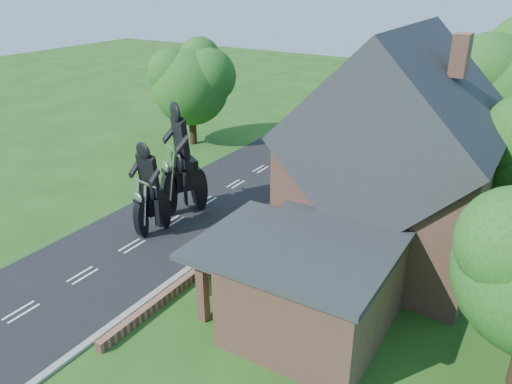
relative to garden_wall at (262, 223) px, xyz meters
The scene contains 16 objects.
ground 6.60m from the garden_wall, 130.70° to the right, with size 120.00×120.00×0.00m, color #1F4B15.
road 6.60m from the garden_wall, 130.70° to the right, with size 7.00×80.00×0.02m, color black.
kerb 5.04m from the garden_wall, 97.41° to the right, with size 0.30×80.00×0.12m, color gray.
garden_wall is the anchor object (origin of this frame).
house 7.52m from the garden_wall, ahead, with size 9.54×8.64×10.24m.
annex 8.19m from the garden_wall, 46.16° to the right, with size 7.05×5.94×3.44m.
tree_behind_left 13.88m from the garden_wall, 72.34° to the left, with size 6.94×6.40×9.16m.
tree_far_road 15.13m from the garden_wall, 140.77° to the left, with size 6.08×5.60×7.84m.
shrub_a 6.09m from the garden_wall, 80.54° to the right, with size 0.90×0.90×1.10m, color #133510.
shrub_b 3.66m from the garden_wall, 74.05° to the right, with size 0.90×0.90×1.10m, color #133510.
shrub_c 1.46m from the garden_wall, 45.00° to the right, with size 0.90×0.90×1.10m, color #133510.
shrub_d 4.14m from the garden_wall, 75.96° to the left, with size 0.90×0.90×1.10m, color #133510.
shrub_e 6.59m from the garden_wall, 81.25° to the left, with size 0.90×0.90×1.10m, color #133510.
shrub_f 9.06m from the garden_wall, 83.66° to the left, with size 0.90×0.90×1.10m, color #133510.
motorcycle_lead 5.56m from the garden_wall, 142.01° to the right, with size 0.39×1.55×1.44m, color black, non-canonical shape.
motorcycle_follow 4.64m from the garden_wall, behind, with size 0.50×1.98×1.84m, color black, non-canonical shape.
Camera 1 is at (16.06, -14.69, 12.10)m, focal length 35.00 mm.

